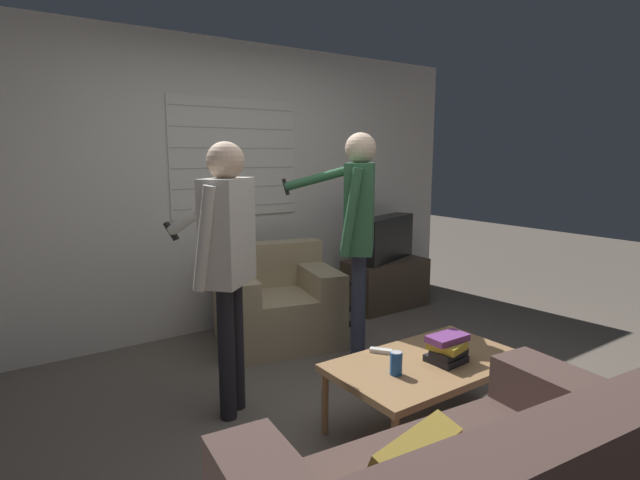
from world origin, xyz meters
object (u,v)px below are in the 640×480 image
object	(u,v)px
person_left_standing	(226,247)
spare_remote	(381,351)
tv	(386,238)
book_stack	(447,349)
person_right_standing	(358,219)
floor_fan	(342,303)
soda_can	(396,363)
coffee_table	(428,366)
armchair_beige	(276,303)

from	to	relation	value
person_left_standing	spare_remote	xyz separation A→B (m)	(0.71, -0.57, -0.61)
tv	person_left_standing	bearing A→B (deg)	5.44
tv	book_stack	bearing A→B (deg)	35.77
person_left_standing	person_right_standing	distance (m)	1.12
spare_remote	floor_fan	distance (m)	1.69
tv	soda_can	distance (m)	2.56
tv	person_left_standing	xyz separation A→B (m)	(-2.24, -1.09, 0.31)
coffee_table	person_right_standing	xyz separation A→B (m)	(0.25, 0.96, 0.73)
floor_fan	soda_can	bearing A→B (deg)	-118.75
tv	person_left_standing	distance (m)	2.52
spare_remote	floor_fan	size ratio (longest dim) A/B	0.30
spare_remote	soda_can	bearing A→B (deg)	-153.11
armchair_beige	spare_remote	world-z (taller)	armchair_beige
armchair_beige	person_right_standing	distance (m)	1.11
armchair_beige	soda_can	xyz separation A→B (m)	(-0.26, -1.73, 0.15)
person_right_standing	soda_can	bearing A→B (deg)	-165.63
person_right_standing	spare_remote	xyz separation A→B (m)	(-0.40, -0.72, -0.68)
coffee_table	spare_remote	xyz separation A→B (m)	(-0.15, 0.24, 0.05)
coffee_table	tv	xyz separation A→B (m)	(1.39, 1.90, 0.35)
person_left_standing	floor_fan	xyz separation A→B (m)	(1.53, 0.89, -0.82)
tv	person_right_standing	xyz separation A→B (m)	(-1.14, -0.94, 0.38)
tv	book_stack	size ratio (longest dim) A/B	3.66
book_stack	floor_fan	size ratio (longest dim) A/B	0.55
coffee_table	person_left_standing	world-z (taller)	person_left_standing
person_left_standing	soda_can	size ratio (longest dim) A/B	13.05
tv	armchair_beige	bearing A→B (deg)	-12.43
person_right_standing	book_stack	distance (m)	1.21
armchair_beige	tv	xyz separation A→B (m)	(1.41, 0.20, 0.40)
coffee_table	person_left_standing	bearing A→B (deg)	136.74
floor_fan	person_right_standing	bearing A→B (deg)	-119.56
tv	floor_fan	world-z (taller)	tv
person_left_standing	floor_fan	distance (m)	1.95
coffee_table	person_right_standing	size ratio (longest dim) A/B	0.65
armchair_beige	soda_can	size ratio (longest dim) A/B	8.76
coffee_table	spare_remote	world-z (taller)	spare_remote
tv	person_right_standing	world-z (taller)	person_right_standing
book_stack	floor_fan	distance (m)	1.89
person_left_standing	tv	bearing A→B (deg)	-15.50
armchair_beige	coffee_table	bearing A→B (deg)	104.01
coffee_table	spare_remote	distance (m)	0.28
armchair_beige	coffee_table	xyz separation A→B (m)	(0.02, -1.70, 0.05)
spare_remote	book_stack	bearing A→B (deg)	-92.00
coffee_table	person_left_standing	size ratio (longest dim) A/B	0.68
coffee_table	person_right_standing	world-z (taller)	person_right_standing
tv	floor_fan	bearing A→B (deg)	-4.85
coffee_table	armchair_beige	bearing A→B (deg)	90.74
coffee_table	tv	distance (m)	2.38
tv	book_stack	xyz separation A→B (m)	(-1.31, -1.97, -0.24)
tv	spare_remote	size ratio (longest dim) A/B	6.73
armchair_beige	floor_fan	size ratio (longest dim) A/B	2.57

